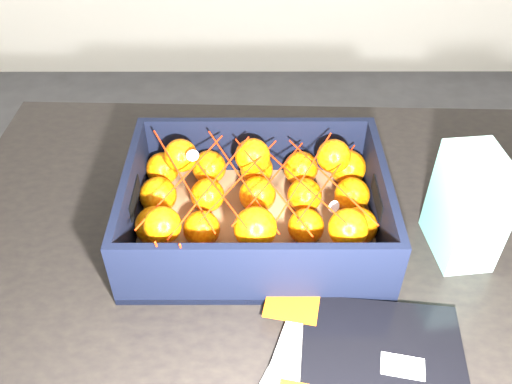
{
  "coord_description": "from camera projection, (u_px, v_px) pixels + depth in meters",
  "views": [
    {
      "loc": [
        0.22,
        -0.73,
        1.4
      ],
      "look_at": [
        0.22,
        -0.13,
        0.86
      ],
      "focal_mm": 38.26,
      "sensor_mm": 36.0,
      "label": 1
    }
  ],
  "objects": [
    {
      "name": "clementine_heap",
      "position": [
        256.0,
        207.0,
        0.86
      ],
      "size": [
        0.39,
        0.29,
        0.11
      ],
      "color": "#E46604",
      "rests_on": "produce_crate"
    },
    {
      "name": "table",
      "position": [
        302.0,
        281.0,
        0.94
      ],
      "size": [
        1.22,
        0.84,
        0.75
      ],
      "color": "black",
      "rests_on": "ground"
    },
    {
      "name": "retail_carton",
      "position": [
        468.0,
        207.0,
        0.81
      ],
      "size": [
        0.09,
        0.12,
        0.17
      ],
      "primitive_type": "cube",
      "rotation": [
        0.0,
        0.0,
        0.11
      ],
      "color": "white",
      "rests_on": "table"
    },
    {
      "name": "mesh_net",
      "position": [
        250.0,
        186.0,
        0.82
      ],
      "size": [
        0.34,
        0.27,
        0.09
      ],
      "color": "red",
      "rests_on": "clementine_heap"
    },
    {
      "name": "produce_crate",
      "position": [
        256.0,
        214.0,
        0.88
      ],
      "size": [
        0.4,
        0.3,
        0.12
      ],
      "color": "brown",
      "rests_on": "table"
    }
  ]
}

